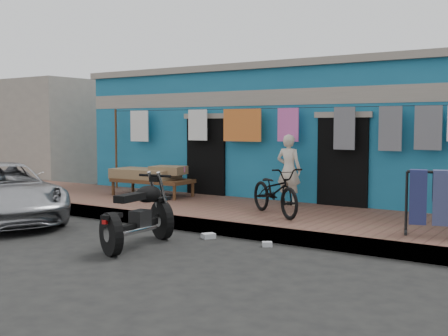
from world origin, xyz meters
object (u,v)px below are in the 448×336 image
Objects in this scene: bicycle at (275,186)px; motorcycle at (138,212)px; car at (0,191)px; seated_person at (289,170)px; charpoy at (152,181)px.

bicycle reaches higher than motorcycle.
bicycle is at bearing 61.27° from motorcycle.
seated_person is at bearing -27.39° from car.
bicycle reaches higher than car.
charpoy is at bearing 3.36° from car.
car is at bearing 169.32° from motorcycle.
bicycle is 2.84m from motorcycle.
motorcycle is (3.97, -0.22, -0.04)m from car.
seated_person is 0.83× the size of motorcycle.
seated_person is 4.03m from motorcycle.
motorcycle is at bearing -167.52° from bicycle.
charpoy is at bearing 111.08° from bicycle.
seated_person is 0.87× the size of bicycle.
bicycle is at bearing -12.68° from charpoy.
seated_person is 1.40m from bicycle.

